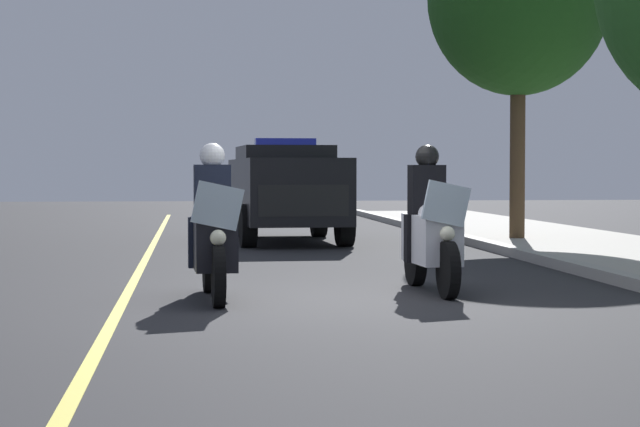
% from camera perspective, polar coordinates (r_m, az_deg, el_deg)
% --- Properties ---
extents(ground_plane, '(80.00, 80.00, 0.00)m').
position_cam_1_polar(ground_plane, '(12.52, 0.59, -4.32)').
color(ground_plane, '#28282B').
extents(lane_stripe_center, '(48.00, 0.12, 0.01)m').
position_cam_1_polar(lane_stripe_center, '(12.45, -9.84, -4.37)').
color(lane_stripe_center, '#E0D14C').
rests_on(lane_stripe_center, ground).
extents(police_motorcycle_lead_left, '(2.14, 0.59, 1.72)m').
position_cam_1_polar(police_motorcycle_lead_left, '(12.51, -5.35, -1.12)').
color(police_motorcycle_lead_left, black).
rests_on(police_motorcycle_lead_left, ground).
extents(police_motorcycle_lead_right, '(2.14, 0.59, 1.72)m').
position_cam_1_polar(police_motorcycle_lead_right, '(13.28, 5.57, -0.93)').
color(police_motorcycle_lead_right, black).
rests_on(police_motorcycle_lead_right, ground).
extents(police_suv, '(4.99, 2.26, 2.05)m').
position_cam_1_polar(police_suv, '(22.53, -1.72, 1.29)').
color(police_suv, black).
rests_on(police_suv, ground).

